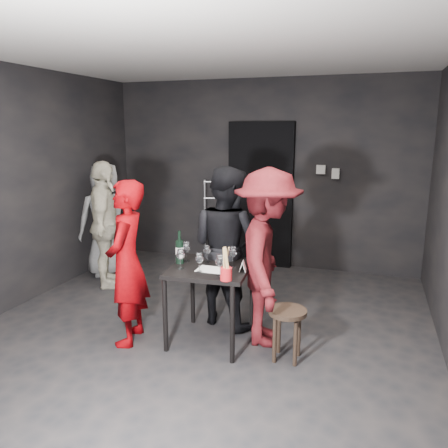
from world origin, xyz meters
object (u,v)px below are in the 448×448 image
(tasting_table, at_px, (210,276))
(wine_bottle, at_px, (180,251))
(hand_truck, at_px, (216,249))
(bystander_grey, at_px, (107,217))
(man_maroon, at_px, (267,248))
(breadstick_cup, at_px, (226,264))
(server_red, at_px, (127,260))
(woman_black, at_px, (226,238))
(bystander_cream, at_px, (105,220))
(stool, at_px, (287,320))

(tasting_table, height_order, wine_bottle, wine_bottle)
(hand_truck, relative_size, bystander_grey, 0.77)
(hand_truck, height_order, man_maroon, man_maroon)
(tasting_table, height_order, breadstick_cup, breadstick_cup)
(tasting_table, relative_size, server_red, 0.46)
(server_red, bearing_deg, woman_black, 120.66)
(server_red, height_order, wine_bottle, server_red)
(bystander_grey, relative_size, wine_bottle, 5.13)
(tasting_table, distance_m, server_red, 0.79)
(breadstick_cup, bearing_deg, bystander_cream, 147.97)
(hand_truck, xyz_separation_m, wine_bottle, (0.47, -2.30, 0.65))
(tasting_table, xyz_separation_m, bystander_grey, (-2.04, 1.39, 0.16))
(woman_black, relative_size, wine_bottle, 5.69)
(man_maroon, distance_m, bystander_grey, 2.81)
(server_red, bearing_deg, wine_bottle, 106.20)
(man_maroon, height_order, wine_bottle, man_maroon)
(server_red, relative_size, bystander_cream, 0.93)
(man_maroon, xyz_separation_m, bystander_cream, (-2.29, 0.80, -0.05))
(hand_truck, height_order, server_red, server_red)
(stool, relative_size, woman_black, 0.26)
(tasting_table, xyz_separation_m, woman_black, (-0.00, 0.47, 0.25))
(breadstick_cup, bearing_deg, wine_bottle, 151.57)
(bystander_cream, relative_size, wine_bottle, 5.50)
(hand_truck, xyz_separation_m, man_maroon, (1.28, -2.12, 0.70))
(woman_black, xyz_separation_m, bystander_grey, (-2.03, 0.92, -0.09))
(tasting_table, bearing_deg, man_maroon, 19.47)
(hand_truck, distance_m, breadstick_cup, 2.88)
(hand_truck, relative_size, man_maroon, 0.68)
(hand_truck, height_order, bystander_cream, bystander_cream)
(hand_truck, bearing_deg, stool, -75.96)
(woman_black, bearing_deg, stool, 163.95)
(man_maroon, relative_size, breadstick_cup, 6.00)
(server_red, bearing_deg, bystander_cream, -152.71)
(hand_truck, bearing_deg, man_maroon, -77.46)
(server_red, relative_size, breadstick_cup, 5.23)
(tasting_table, height_order, stool, tasting_table)
(woman_black, distance_m, breadstick_cup, 0.82)
(stool, bearing_deg, hand_truck, 122.54)
(tasting_table, relative_size, bystander_grey, 0.46)
(breadstick_cup, bearing_deg, tasting_table, 130.06)
(hand_truck, relative_size, woman_black, 0.70)
(tasting_table, xyz_separation_m, server_red, (-0.74, -0.24, 0.16))
(woman_black, xyz_separation_m, breadstick_cup, (0.26, -0.78, -0.02))
(hand_truck, relative_size, tasting_table, 1.68)
(wine_bottle, bearing_deg, bystander_grey, 141.27)
(stool, height_order, breadstick_cup, breadstick_cup)
(tasting_table, distance_m, breadstick_cup, 0.47)
(bystander_grey, distance_m, breadstick_cup, 2.86)
(woman_black, bearing_deg, man_maroon, 170.90)
(hand_truck, xyz_separation_m, server_red, (0.04, -2.54, 0.58))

